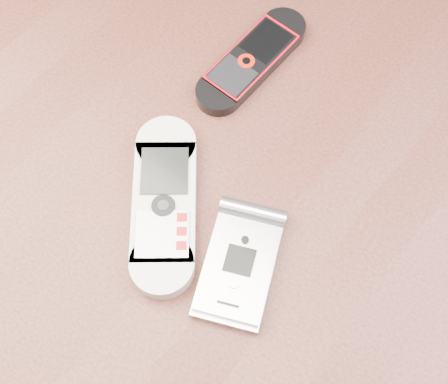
{
  "coord_description": "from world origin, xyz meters",
  "views": [
    {
      "loc": [
        0.15,
        -0.18,
        1.28
      ],
      "look_at": [
        0.01,
        0.0,
        0.76
      ],
      "focal_mm": 50.0,
      "sensor_mm": 36.0,
      "label": 1
    }
  ],
  "objects_px": {
    "table": "(220,233)",
    "nokia_black_red": "(252,60)",
    "motorola_razr": "(239,266)",
    "nokia_white": "(164,203)"
  },
  "relations": [
    {
      "from": "nokia_white",
      "to": "motorola_razr",
      "type": "relative_size",
      "value": 1.49
    },
    {
      "from": "table",
      "to": "motorola_razr",
      "type": "distance_m",
      "value": 0.14
    },
    {
      "from": "table",
      "to": "nokia_white",
      "type": "bearing_deg",
      "value": -126.06
    },
    {
      "from": "nokia_white",
      "to": "motorola_razr",
      "type": "height_order",
      "value": "nokia_white"
    },
    {
      "from": "table",
      "to": "nokia_black_red",
      "type": "xyz_separation_m",
      "value": [
        -0.06,
        0.13,
        0.11
      ]
    },
    {
      "from": "motorola_razr",
      "to": "nokia_black_red",
      "type": "bearing_deg",
      "value": 100.82
    },
    {
      "from": "nokia_white",
      "to": "nokia_black_red",
      "type": "xyz_separation_m",
      "value": [
        -0.03,
        0.18,
        -0.0
      ]
    },
    {
      "from": "nokia_white",
      "to": "nokia_black_red",
      "type": "relative_size",
      "value": 1.16
    },
    {
      "from": "table",
      "to": "nokia_white",
      "type": "height_order",
      "value": "nokia_white"
    },
    {
      "from": "table",
      "to": "nokia_black_red",
      "type": "bearing_deg",
      "value": 115.96
    }
  ]
}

